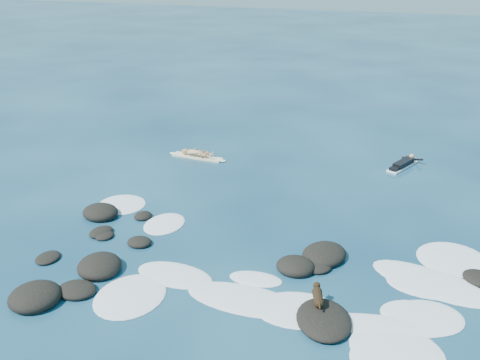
% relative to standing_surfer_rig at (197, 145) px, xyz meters
% --- Properties ---
extents(ground, '(160.00, 160.00, 0.00)m').
position_rel_standing_surfer_rig_xyz_m(ground, '(5.43, -7.89, -0.69)').
color(ground, '#0A2642').
rests_on(ground, ground).
extents(reef_rocks, '(14.99, 7.08, 0.62)m').
position_rel_standing_surfer_rig_xyz_m(reef_rocks, '(3.79, -9.33, -0.57)').
color(reef_rocks, black).
rests_on(reef_rocks, ground).
extents(breaking_foam, '(14.86, 8.20, 0.12)m').
position_rel_standing_surfer_rig_xyz_m(breaking_foam, '(7.81, -9.09, -0.68)').
color(breaking_foam, white).
rests_on(breaking_foam, ground).
extents(standing_surfer_rig, '(3.06, 0.66, 1.74)m').
position_rel_standing_surfer_rig_xyz_m(standing_surfer_rig, '(0.00, 0.00, 0.00)').
color(standing_surfer_rig, '#F1E9C0').
rests_on(standing_surfer_rig, ground).
extents(paddling_surfer_rig, '(1.57, 2.39, 0.43)m').
position_rel_standing_surfer_rig_xyz_m(paddling_surfer_rig, '(9.62, 2.08, -0.54)').
color(paddling_surfer_rig, white).
rests_on(paddling_surfer_rig, ground).
extents(dog, '(0.50, 1.11, 0.72)m').
position_rel_standing_surfer_rig_xyz_m(dog, '(7.97, -10.03, -0.21)').
color(dog, black).
rests_on(dog, ground).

